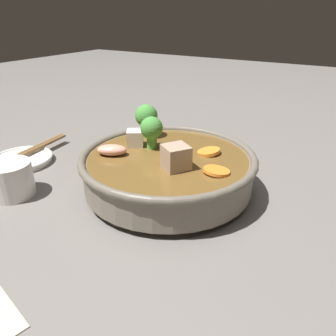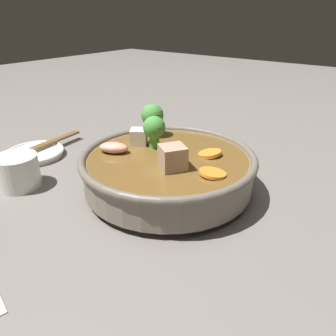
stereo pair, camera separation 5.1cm
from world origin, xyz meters
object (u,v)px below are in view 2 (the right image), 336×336
at_px(stirfry_bowl, 168,166).
at_px(side_saucer, 35,153).
at_px(chopsticks_pair, 34,149).
at_px(tea_cup, 18,171).

relative_size(stirfry_bowl, side_saucer, 2.42).
bearing_deg(side_saucer, stirfry_bowl, -79.18).
bearing_deg(chopsticks_pair, stirfry_bowl, -79.18).
bearing_deg(stirfry_bowl, side_saucer, 100.82).
xyz_separation_m(stirfry_bowl, side_saucer, (-0.06, 0.29, -0.03)).
bearing_deg(tea_cup, side_saucer, 47.03).
height_order(stirfry_bowl, tea_cup, stirfry_bowl).
xyz_separation_m(stirfry_bowl, chopsticks_pair, (-0.06, 0.29, -0.02)).
height_order(stirfry_bowl, side_saucer, stirfry_bowl).
xyz_separation_m(tea_cup, chopsticks_pair, (0.08, 0.09, -0.01)).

